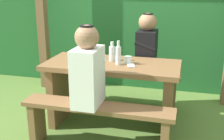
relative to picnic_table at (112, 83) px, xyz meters
name	(u,v)px	position (x,y,z in m)	size (l,w,h in m)	color
ground_plane	(112,125)	(0.00, 0.00, -0.49)	(12.00, 12.00, 0.00)	#51712F
hedge_backdrop	(139,26)	(0.00, 1.63, 0.37)	(6.40, 0.77, 1.73)	#205B29
pergola_post_left	(42,12)	(-1.28, 0.94, 0.62)	(0.12, 0.12, 2.22)	brown
picnic_table	(112,83)	(0.00, 0.00, 0.00)	(1.40, 0.64, 0.72)	brown
bench_near	(97,119)	(0.00, -0.53, -0.16)	(1.40, 0.24, 0.47)	brown
bench_far	(123,81)	(0.00, 0.53, -0.16)	(1.40, 0.24, 0.47)	brown
person_white_shirt	(88,69)	(-0.08, -0.52, 0.31)	(0.25, 0.35, 0.72)	white
person_black_coat	(147,46)	(0.28, 0.52, 0.31)	(0.25, 0.35, 0.72)	black
drinking_glass	(128,60)	(0.16, 0.02, 0.26)	(0.08, 0.08, 0.08)	silver
bottle_left	(112,53)	(-0.02, 0.08, 0.31)	(0.07, 0.07, 0.21)	silver
bottle_right	(118,55)	(0.08, -0.04, 0.33)	(0.06, 0.06, 0.25)	silver
cell_phone	(131,65)	(0.21, -0.05, 0.23)	(0.07, 0.14, 0.01)	silver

